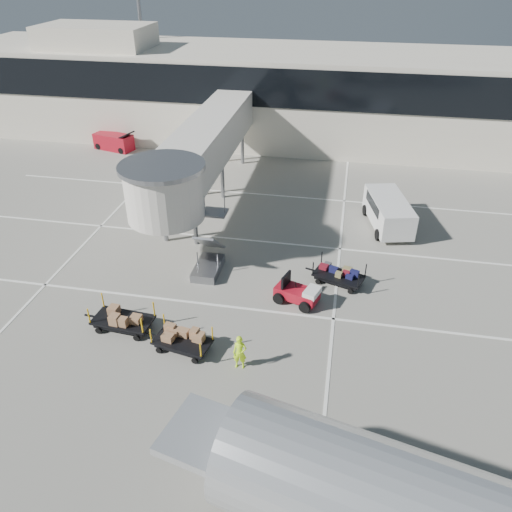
% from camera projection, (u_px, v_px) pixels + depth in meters
% --- Properties ---
extents(ground, '(140.00, 140.00, 0.00)m').
position_uv_depth(ground, '(209.00, 330.00, 24.58)').
color(ground, '#A29F91').
rests_on(ground, ground).
extents(lane_markings, '(40.00, 30.00, 0.02)m').
position_uv_depth(lane_markings, '(237.00, 236.00, 32.46)').
color(lane_markings, white).
rests_on(lane_markings, ground).
extents(terminal, '(64.00, 12.11, 15.20)m').
position_uv_depth(terminal, '(287.00, 94.00, 47.41)').
color(terminal, beige).
rests_on(terminal, ground).
extents(jet_bridge, '(5.70, 20.40, 6.03)m').
position_uv_depth(jet_bridge, '(197.00, 155.00, 33.16)').
color(jet_bridge, silver).
rests_on(jet_bridge, ground).
extents(baggage_tug, '(2.54, 2.07, 1.51)m').
position_uv_depth(baggage_tug, '(298.00, 293.00, 26.24)').
color(baggage_tug, maroon).
rests_on(baggage_tug, ground).
extents(suitcase_cart, '(3.42, 2.15, 1.32)m').
position_uv_depth(suitcase_cart, '(340.00, 276.00, 27.72)').
color(suitcase_cart, black).
rests_on(suitcase_cart, ground).
extents(box_cart_near, '(3.35, 1.80, 1.29)m').
position_uv_depth(box_cart_near, '(183.00, 342.00, 23.13)').
color(box_cart_near, black).
rests_on(box_cart_near, ground).
extents(box_cart_far, '(3.64, 1.68, 1.41)m').
position_uv_depth(box_cart_far, '(122.00, 320.00, 24.43)').
color(box_cart_far, black).
rests_on(box_cart_far, ground).
extents(ground_worker, '(0.65, 0.46, 1.70)m').
position_uv_depth(ground_worker, '(240.00, 352.00, 21.99)').
color(ground_worker, '#B0E718').
rests_on(ground_worker, ground).
extents(minivan, '(3.29, 5.61, 1.99)m').
position_uv_depth(minivan, '(388.00, 210.00, 33.12)').
color(minivan, silver).
rests_on(minivan, ground).
extents(belt_loader, '(4.10, 2.39, 1.86)m').
position_uv_depth(belt_loader, '(114.00, 142.00, 45.98)').
color(belt_loader, maroon).
rests_on(belt_loader, ground).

